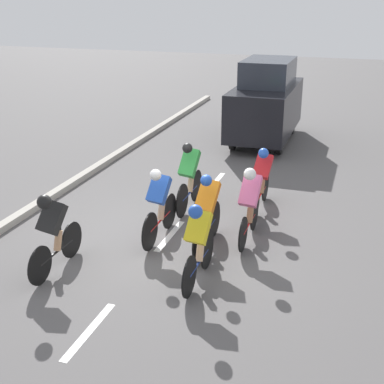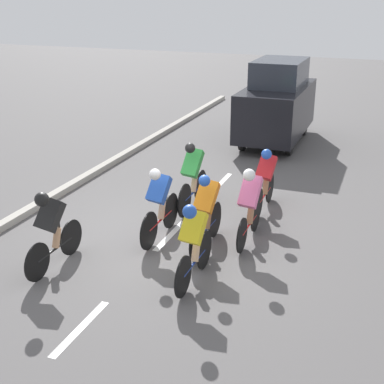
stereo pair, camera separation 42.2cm
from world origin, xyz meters
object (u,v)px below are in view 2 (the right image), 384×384
(cyclist_black, at_px, (51,226))
(cyclist_blue, at_px, (159,202))
(cyclist_pink, at_px, (250,203))
(cyclist_orange, at_px, (206,209))
(cyclist_red, at_px, (266,178))
(cyclist_green, at_px, (193,175))
(cyclist_yellow, at_px, (193,240))
(support_car, at_px, (277,103))

(cyclist_black, bearing_deg, cyclist_blue, -125.34)
(cyclist_pink, bearing_deg, cyclist_orange, 38.81)
(cyclist_pink, height_order, cyclist_orange, cyclist_pink)
(cyclist_red, bearing_deg, cyclist_blue, 53.02)
(cyclist_blue, xyz_separation_m, cyclist_green, (-0.07, -1.55, 0.04))
(cyclist_red, distance_m, cyclist_black, 4.57)
(cyclist_yellow, xyz_separation_m, cyclist_red, (-0.35, -3.30, -0.01))
(cyclist_pink, height_order, cyclist_green, cyclist_green)
(cyclist_blue, relative_size, cyclist_green, 1.02)
(cyclist_blue, distance_m, cyclist_green, 1.55)
(cyclist_black, bearing_deg, cyclist_pink, -142.67)
(cyclist_yellow, xyz_separation_m, cyclist_green, (1.09, -2.84, 0.03))
(cyclist_black, xyz_separation_m, support_car, (-1.70, -9.22, 0.42))
(cyclist_blue, distance_m, cyclist_orange, 0.95)
(cyclist_yellow, relative_size, support_car, 0.41)
(cyclist_pink, height_order, cyclist_black, cyclist_pink)
(cyclist_orange, bearing_deg, cyclist_red, -105.26)
(cyclist_yellow, relative_size, cyclist_black, 1.00)
(cyclist_pink, relative_size, support_car, 0.41)
(cyclist_black, xyz_separation_m, cyclist_green, (-1.25, -3.23, 0.01))
(cyclist_blue, bearing_deg, cyclist_orange, 175.33)
(cyclist_blue, bearing_deg, cyclist_red, -126.98)
(cyclist_blue, xyz_separation_m, cyclist_black, (1.19, 1.68, 0.03))
(cyclist_green, bearing_deg, support_car, -94.31)
(cyclist_orange, relative_size, cyclist_green, 1.01)
(cyclist_red, relative_size, cyclist_green, 1.01)
(cyclist_red, bearing_deg, support_car, -79.80)
(cyclist_black, relative_size, cyclist_green, 0.97)
(cyclist_red, relative_size, cyclist_orange, 1.00)
(cyclist_orange, distance_m, cyclist_black, 2.66)
(cyclist_red, bearing_deg, cyclist_green, 17.56)
(cyclist_red, xyz_separation_m, cyclist_pink, (-0.08, 1.56, 0.05))
(cyclist_orange, relative_size, cyclist_black, 1.03)
(cyclist_yellow, distance_m, cyclist_green, 3.05)
(cyclist_black, distance_m, support_car, 9.39)
(cyclist_orange, bearing_deg, cyclist_pink, -141.19)
(cyclist_blue, bearing_deg, cyclist_yellow, 131.87)
(cyclist_green, bearing_deg, cyclist_black, 68.77)
(cyclist_red, bearing_deg, cyclist_pink, 92.93)
(cyclist_blue, bearing_deg, support_car, -93.92)
(cyclist_blue, distance_m, cyclist_red, 2.51)
(cyclist_blue, xyz_separation_m, support_car, (-0.52, -7.54, 0.45))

